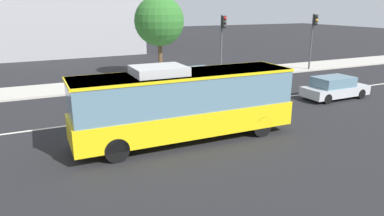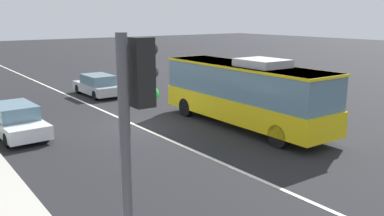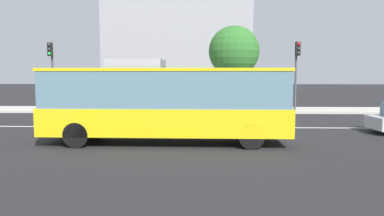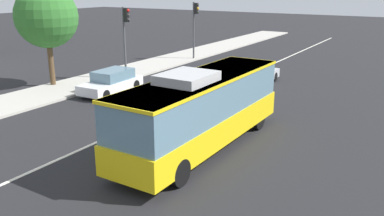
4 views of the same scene
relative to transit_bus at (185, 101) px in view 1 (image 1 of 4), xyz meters
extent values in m
plane|color=black|center=(3.06, 4.26, -1.81)|extent=(160.00, 160.00, 0.00)
cube|color=#B2ADA3|center=(3.06, 12.79, -1.74)|extent=(80.00, 3.92, 0.14)
cube|color=silver|center=(3.06, 4.26, -1.80)|extent=(76.00, 0.16, 0.01)
cube|color=yellow|center=(0.02, 0.00, -0.83)|extent=(10.02, 2.60, 1.10)
cube|color=slate|center=(0.02, 0.00, 0.50)|extent=(9.82, 2.52, 1.58)
cube|color=yellow|center=(0.02, 0.00, 1.23)|extent=(9.92, 2.57, 0.12)
cube|color=#B2B2B2|center=(-1.18, 0.01, 1.47)|extent=(2.22, 1.82, 0.36)
cylinder|color=black|center=(3.44, 1.07, -1.31)|extent=(1.00, 0.31, 1.00)
cylinder|color=black|center=(3.41, -1.13, -1.31)|extent=(1.00, 0.31, 1.00)
cylinder|color=black|center=(-3.36, 1.13, -1.31)|extent=(1.00, 0.31, 1.00)
cylinder|color=black|center=(-3.39, -1.07, -1.31)|extent=(1.00, 0.31, 1.00)
cube|color=white|center=(4.82, 9.57, -1.29)|extent=(4.57, 1.97, 0.60)
cube|color=slate|center=(5.07, 9.58, -0.67)|extent=(2.58, 1.75, 0.64)
cylinder|color=black|center=(3.36, 8.71, -1.49)|extent=(0.65, 0.24, 0.64)
cylinder|color=black|center=(3.29, 10.31, -1.49)|extent=(0.65, 0.24, 0.64)
cylinder|color=black|center=(6.35, 8.83, -1.49)|extent=(0.65, 0.24, 0.64)
cylinder|color=black|center=(6.29, 10.43, -1.49)|extent=(0.65, 0.24, 0.64)
cube|color=#B7BABF|center=(11.99, 2.58, -1.29)|extent=(4.52, 1.84, 0.60)
cube|color=slate|center=(11.74, 2.58, -0.67)|extent=(2.53, 1.68, 0.64)
cylinder|color=black|center=(13.48, 3.39, -1.49)|extent=(0.64, 0.23, 0.64)
cylinder|color=black|center=(13.50, 1.79, -1.49)|extent=(0.64, 0.23, 0.64)
cylinder|color=black|center=(10.48, 3.37, -1.49)|extent=(0.64, 0.23, 0.64)
cylinder|color=black|center=(10.50, 1.77, -1.49)|extent=(0.64, 0.23, 0.64)
cylinder|color=#47474C|center=(8.28, 11.28, 0.79)|extent=(0.16, 0.16, 5.20)
cube|color=black|center=(8.31, 11.00, 2.84)|extent=(0.34, 0.31, 0.96)
sphere|color=red|center=(8.32, 10.85, 3.16)|extent=(0.22, 0.22, 0.22)
sphere|color=#2D2D2D|center=(8.32, 10.85, 2.84)|extent=(0.22, 0.22, 0.22)
sphere|color=#2D2D2D|center=(8.32, 10.85, 2.52)|extent=(0.22, 0.22, 0.22)
cylinder|color=#47474C|center=(17.90, 11.32, 0.79)|extent=(0.16, 0.16, 5.20)
cube|color=black|center=(17.89, 11.04, 2.84)|extent=(0.32, 0.28, 0.96)
sphere|color=#2D2D2D|center=(17.89, 10.89, 3.16)|extent=(0.22, 0.22, 0.22)
sphere|color=#F9A514|center=(17.89, 10.89, 2.84)|extent=(0.22, 0.22, 0.22)
sphere|color=#2D2D2D|center=(17.89, 10.89, 2.52)|extent=(0.22, 0.22, 0.22)
cylinder|color=#4C3823|center=(4.06, 14.17, -0.23)|extent=(0.36, 0.36, 3.16)
sphere|color=#2D6B28|center=(4.06, 14.17, 2.88)|extent=(4.09, 4.09, 4.09)
cube|color=slate|center=(7.51, 35.25, 0.30)|extent=(0.48, 11.02, 1.50)
cube|color=slate|center=(7.51, 35.25, 3.70)|extent=(0.48, 11.02, 1.50)
camera|label=1|loc=(-6.11, -13.78, 4.09)|focal=32.87mm
camera|label=2|loc=(-14.56, 13.74, 3.60)|focal=38.47mm
camera|label=3|loc=(1.55, -14.34, 1.06)|focal=32.61mm
camera|label=4|loc=(-13.93, -8.05, 4.88)|focal=37.81mm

